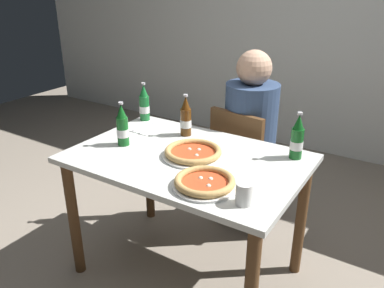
{
  "coord_description": "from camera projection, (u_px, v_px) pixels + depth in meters",
  "views": [
    {
      "loc": [
        1.0,
        -1.53,
        1.6
      ],
      "look_at": [
        0.0,
        0.05,
        0.8
      ],
      "focal_mm": 36.11,
      "sensor_mm": 36.0,
      "label": 1
    }
  ],
  "objects": [
    {
      "name": "ground_plane",
      "position": [
        188.0,
        270.0,
        2.31
      ],
      "size": [
        8.0,
        8.0,
        0.0
      ],
      "primitive_type": "plane",
      "color": "gray"
    },
    {
      "name": "back_wall_tiled",
      "position": [
        318.0,
        15.0,
        3.5
      ],
      "size": [
        7.0,
        0.1,
        2.6
      ],
      "primitive_type": "cube",
      "color": "white",
      "rests_on": "ground_plane"
    },
    {
      "name": "dining_table_main",
      "position": [
        187.0,
        175.0,
        2.05
      ],
      "size": [
        1.2,
        0.8,
        0.75
      ],
      "color": "silver",
      "rests_on": "ground_plane"
    },
    {
      "name": "chair_behind_table",
      "position": [
        244.0,
        162.0,
        2.56
      ],
      "size": [
        0.46,
        0.46,
        0.85
      ],
      "rotation": [
        0.0,
        0.0,
        2.99
      ],
      "color": "brown",
      "rests_on": "ground_plane"
    },
    {
      "name": "diner_seated",
      "position": [
        249.0,
        145.0,
        2.56
      ],
      "size": [
        0.34,
        0.34,
        1.21
      ],
      "color": "#2D3342",
      "rests_on": "ground_plane"
    },
    {
      "name": "pizza_margherita_near",
      "position": [
        193.0,
        153.0,
        2.0
      ],
      "size": [
        0.32,
        0.32,
        0.04
      ],
      "color": "white",
      "rests_on": "dining_table_main"
    },
    {
      "name": "pizza_marinara_far",
      "position": [
        205.0,
        182.0,
        1.71
      ],
      "size": [
        0.29,
        0.29,
        0.04
      ],
      "color": "white",
      "rests_on": "dining_table_main"
    },
    {
      "name": "beer_bottle_left",
      "position": [
        186.0,
        118.0,
        2.24
      ],
      "size": [
        0.07,
        0.07,
        0.25
      ],
      "color": "#512D0F",
      "rests_on": "dining_table_main"
    },
    {
      "name": "beer_bottle_center",
      "position": [
        122.0,
        127.0,
        2.11
      ],
      "size": [
        0.07,
        0.07,
        0.25
      ],
      "color": "#14591E",
      "rests_on": "dining_table_main"
    },
    {
      "name": "beer_bottle_right",
      "position": [
        144.0,
        105.0,
        2.48
      ],
      "size": [
        0.07,
        0.07,
        0.25
      ],
      "color": "#196B2D",
      "rests_on": "dining_table_main"
    },
    {
      "name": "beer_bottle_extra",
      "position": [
        297.0,
        139.0,
        1.95
      ],
      "size": [
        0.07,
        0.07,
        0.25
      ],
      "color": "#14591E",
      "rests_on": "dining_table_main"
    },
    {
      "name": "napkin_with_cutlery",
      "position": [
        146.0,
        128.0,
        2.37
      ],
      "size": [
        0.19,
        0.19,
        0.01
      ],
      "color": "white",
      "rests_on": "dining_table_main"
    },
    {
      "name": "paper_cup",
      "position": [
        244.0,
        194.0,
        1.57
      ],
      "size": [
        0.07,
        0.07,
        0.09
      ],
      "primitive_type": "cylinder",
      "color": "white",
      "rests_on": "dining_table_main"
    }
  ]
}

